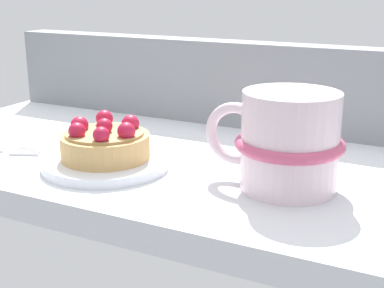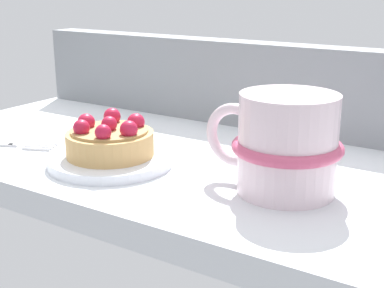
{
  "view_description": "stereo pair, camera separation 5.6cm",
  "coord_description": "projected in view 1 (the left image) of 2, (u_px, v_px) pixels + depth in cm",
  "views": [
    {
      "loc": [
        27.89,
        -53.89,
        19.75
      ],
      "look_at": [
        3.55,
        -6.33,
        3.59
      ],
      "focal_mm": 51.27,
      "sensor_mm": 36.0,
      "label": 1
    },
    {
      "loc": [
        32.72,
        -51.1,
        19.75
      ],
      "look_at": [
        3.55,
        -6.33,
        3.59
      ],
      "focal_mm": 51.27,
      "sensor_mm": 36.0,
      "label": 2
    }
  ],
  "objects": [
    {
      "name": "window_rail_back",
      "position": [
        242.0,
        84.0,
        0.76
      ],
      "size": [
        74.46,
        4.32,
        11.56
      ],
      "primitive_type": "cube",
      "color": "gray",
      "rests_on": "ground_plane"
    },
    {
      "name": "raspberry_tart",
      "position": [
        105.0,
        142.0,
        0.59
      ],
      "size": [
        9.6,
        9.6,
        4.54
      ],
      "color": "tan",
      "rests_on": "dessert_plate"
    },
    {
      "name": "ground_plane",
      "position": [
        190.0,
        167.0,
        0.64
      ],
      "size": [
        75.98,
        36.13,
        2.93
      ],
      "primitive_type": "cube",
      "color": "silver"
    },
    {
      "name": "dessert_plate",
      "position": [
        106.0,
        163.0,
        0.6
      ],
      "size": [
        13.82,
        13.82,
        1.07
      ],
      "color": "silver",
      "rests_on": "ground_plane"
    },
    {
      "name": "coffee_mug",
      "position": [
        287.0,
        141.0,
        0.53
      ],
      "size": [
        14.17,
        10.58,
        9.64
      ],
      "color": "silver",
      "rests_on": "ground_plane"
    }
  ]
}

